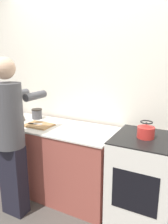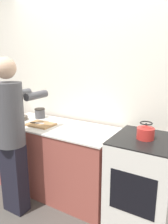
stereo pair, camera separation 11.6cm
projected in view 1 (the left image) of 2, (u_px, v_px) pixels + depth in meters
The scene contains 10 objects.
ground_plane at pixel (64, 213), 2.43m from camera, with size 12.00×12.00×0.00m, color #4C4742.
wall_back at pixel (93, 89), 2.73m from camera, with size 8.00×0.05×2.60m.
counter at pixel (56, 160), 2.74m from camera, with size 1.52×0.65×0.88m.
oven at pixel (142, 179), 2.26m from camera, with size 0.60×0.65×0.93m.
person at pixel (11, 133), 2.25m from camera, with size 0.33×0.58×1.70m.
cutting_board at pixel (39, 125), 2.65m from camera, with size 0.33×0.24×0.02m.
knife at pixel (35, 124), 2.66m from camera, with size 0.18×0.08×0.01m.
kettle at pixel (146, 131), 2.12m from camera, with size 0.17×0.17×0.16m.
bowl_prep at pixel (17, 119), 2.85m from camera, with size 0.18×0.18×0.05m.
canister_jar at pixel (37, 114), 2.94m from camera, with size 0.14×0.14×0.13m.
Camera 1 is at (1.16, -1.75, 1.69)m, focal length 35.00 mm.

